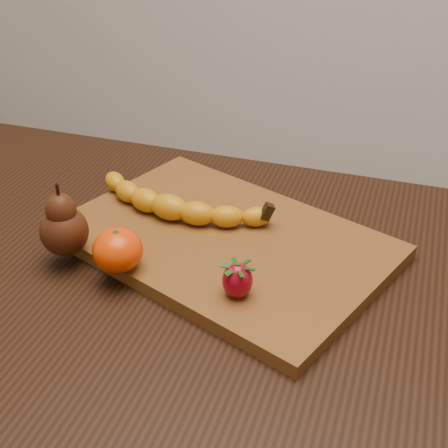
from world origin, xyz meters
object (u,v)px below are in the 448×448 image
(pear, at_px, (62,219))
(table, at_px, (156,315))
(mandarin, at_px, (118,250))
(cutting_board, at_px, (224,242))

(pear, bearing_deg, table, 20.87)
(mandarin, bearing_deg, table, 68.02)
(pear, bearing_deg, cutting_board, 28.49)
(pear, relative_size, mandarin, 1.55)
(table, height_order, pear, pear)
(cutting_board, distance_m, pear, 0.23)
(table, height_order, cutting_board, cutting_board)
(table, distance_m, cutting_board, 0.15)
(table, bearing_deg, cutting_board, 36.69)
(table, distance_m, mandarin, 0.16)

